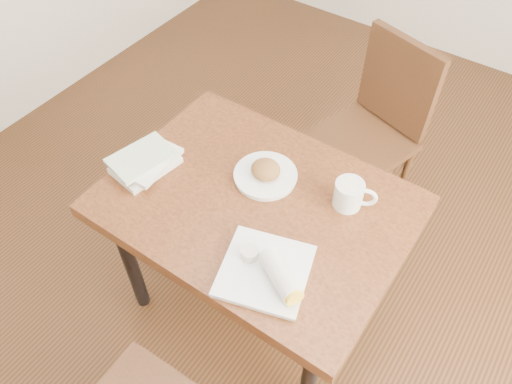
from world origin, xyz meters
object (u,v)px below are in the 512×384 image
Objects in this scene: table at (256,216)px; plate_burrito at (270,272)px; chair_far at (375,122)px; plate_scone at (266,173)px; book_stack at (146,162)px; coffee_mug at (350,194)px.

table is 0.34m from plate_burrito.
table is 1.13× the size of chair_far.
chair_far is at bearing 83.57° from table.
plate_scone is 0.70× the size of plate_burrito.
plate_scone is at bearing 28.15° from book_stack.
chair_far reaches higher than plate_scone.
coffee_mug is (0.28, 0.18, 0.15)m from table.
chair_far is 1.13m from plate_burrito.
plate_burrito is at bearing -47.43° from table.
plate_scone reaches higher than table.
plate_scone is (-0.04, 0.11, 0.11)m from table.
coffee_mug is 0.57× the size of book_stack.
chair_far reaches higher than coffee_mug.
plate_burrito is (0.25, -0.35, 0.00)m from plate_scone.
plate_burrito is at bearing -98.93° from coffee_mug.
plate_burrito is at bearing -11.45° from book_stack.
plate_burrito is (-0.06, -0.41, -0.03)m from coffee_mug.
book_stack reaches higher than table.
book_stack is at bearing -166.98° from table.
plate_burrito is at bearing -83.87° from chair_far.
chair_far is (0.10, 0.86, -0.11)m from table.
chair_far is at bearing 79.93° from plate_scone.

